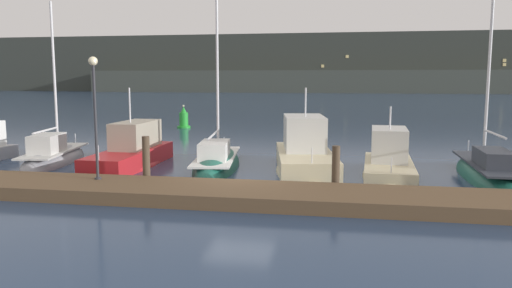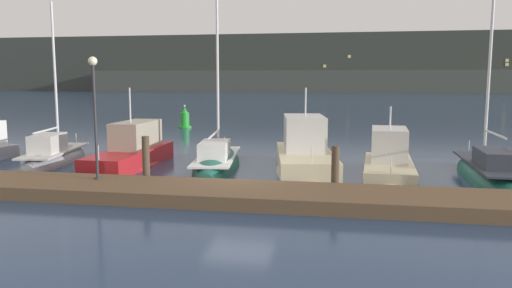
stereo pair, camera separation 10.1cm
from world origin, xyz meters
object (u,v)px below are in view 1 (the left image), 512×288
(motorboat_berth_4, at_px, (131,158))
(sailboat_berth_8, at_px, (487,176))
(sailboat_berth_3, at_px, (54,160))
(sailboat_berth_5, at_px, (217,165))
(channel_buoy, at_px, (184,119))
(dock_lamppost, at_px, (95,99))
(motorboat_berth_6, at_px, (305,160))
(motorboat_berth_7, at_px, (388,168))

(motorboat_berth_4, relative_size, sailboat_berth_8, 0.70)
(sailboat_berth_3, bearing_deg, motorboat_berth_4, -3.28)
(sailboat_berth_5, relative_size, channel_buoy, 5.74)
(sailboat_berth_3, xyz_separation_m, channel_buoy, (0.80, 17.28, 0.55))
(sailboat_berth_3, height_order, channel_buoy, sailboat_berth_3)
(sailboat_berth_8, distance_m, dock_lamppost, 15.59)
(sailboat_berth_5, relative_size, sailboat_berth_8, 1.07)
(sailboat_berth_3, distance_m, sailboat_berth_5, 8.03)
(motorboat_berth_6, relative_size, channel_buoy, 3.95)
(motorboat_berth_7, bearing_deg, motorboat_berth_4, 178.82)
(sailboat_berth_3, distance_m, motorboat_berth_7, 15.64)
(motorboat_berth_4, distance_m, dock_lamppost, 5.91)
(motorboat_berth_6, height_order, sailboat_berth_8, sailboat_berth_8)
(motorboat_berth_4, xyz_separation_m, motorboat_berth_6, (8.00, 0.21, 0.08))
(sailboat_berth_5, xyz_separation_m, dock_lamppost, (-2.96, -5.55, 3.23))
(dock_lamppost, bearing_deg, motorboat_berth_6, 36.71)
(motorboat_berth_7, relative_size, dock_lamppost, 1.39)
(sailboat_berth_3, height_order, motorboat_berth_4, sailboat_berth_3)
(motorboat_berth_4, bearing_deg, dock_lamppost, -79.08)
(motorboat_berth_4, bearing_deg, motorboat_berth_6, 1.49)
(motorboat_berth_7, xyz_separation_m, dock_lamppost, (-10.57, -4.80, 3.01))
(sailboat_berth_8, xyz_separation_m, dock_lamppost, (-14.45, -4.87, 3.22))
(motorboat_berth_7, distance_m, channel_buoy, 23.13)
(sailboat_berth_5, xyz_separation_m, motorboat_berth_7, (7.60, -0.75, 0.21))
(motorboat_berth_6, xyz_separation_m, motorboat_berth_7, (3.54, -0.45, -0.17))
(channel_buoy, bearing_deg, dock_lamppost, -79.29)
(sailboat_berth_5, distance_m, sailboat_berth_8, 11.51)
(sailboat_berth_3, relative_size, sailboat_berth_8, 0.84)
(motorboat_berth_4, bearing_deg, motorboat_berth_7, -1.18)
(sailboat_berth_5, distance_m, motorboat_berth_6, 4.10)
(motorboat_berth_6, bearing_deg, motorboat_berth_7, -7.21)
(channel_buoy, height_order, dock_lamppost, dock_lamppost)
(motorboat_berth_7, distance_m, sailboat_berth_8, 3.89)
(sailboat_berth_8, bearing_deg, motorboat_berth_6, 177.12)
(motorboat_berth_4, height_order, channel_buoy, motorboat_berth_4)
(motorboat_berth_4, bearing_deg, sailboat_berth_8, -0.61)
(sailboat_berth_3, xyz_separation_m, sailboat_berth_8, (19.51, -0.40, -0.02))
(sailboat_berth_3, relative_size, dock_lamppost, 1.94)
(sailboat_berth_5, height_order, sailboat_berth_8, sailboat_berth_5)
(sailboat_berth_8, height_order, channel_buoy, sailboat_berth_8)
(dock_lamppost, bearing_deg, motorboat_berth_7, 24.41)
(channel_buoy, distance_m, dock_lamppost, 23.10)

